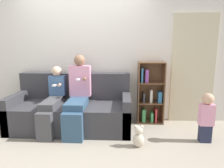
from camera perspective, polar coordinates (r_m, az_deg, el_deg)
name	(u,v)px	position (r m, az deg, el deg)	size (l,w,h in m)	color
ground_plane	(74,141)	(3.31, -10.73, -15.83)	(14.00, 14.00, 0.00)	#9E9384
back_wall	(84,56)	(3.99, -7.89, 7.86)	(10.00, 0.06, 2.55)	silver
curtain_panel	(193,69)	(4.13, 22.11, 3.91)	(0.82, 0.04, 2.07)	beige
couch	(72,111)	(3.74, -11.36, -7.48)	(2.11, 0.92, 0.96)	#38383D
adult_seated	(78,93)	(3.51, -9.75, -2.60)	(0.38, 0.85, 1.32)	#335170
child_seated	(52,100)	(3.60, -16.71, -4.28)	(0.29, 0.87, 1.11)	#47474C
toddler_standing	(206,116)	(3.41, 25.38, -8.28)	(0.21, 0.17, 0.78)	#232842
bookshelf	(150,94)	(3.93, 10.79, -2.94)	(0.49, 0.26, 1.18)	brown
teddy_bear	(138,137)	(3.06, 7.55, -14.70)	(0.17, 0.14, 0.34)	beige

